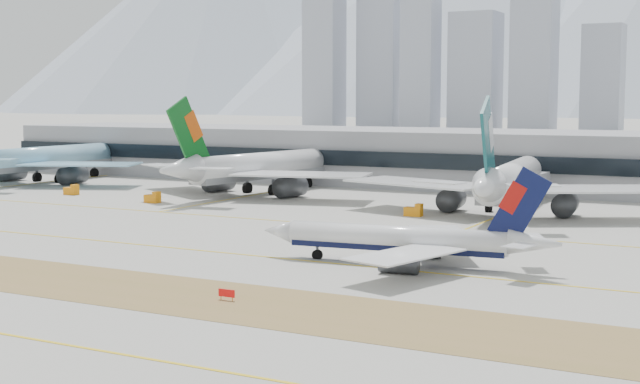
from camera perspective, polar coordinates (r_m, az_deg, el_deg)
The scene contains 11 objects.
ground at distance 144.76m, azimuth -6.75°, elevation -3.42°, with size 3000.00×3000.00×0.00m, color #A3A098.
taxiing_airliner at distance 126.98m, azimuth 5.59°, elevation -3.11°, with size 43.85×37.88×14.73m.
widebody_korean at distance 263.56m, azimuth -17.22°, elevation 1.99°, with size 67.92×66.29×24.21m.
widebody_eva at distance 221.02m, azimuth -4.06°, elevation 1.54°, with size 68.02×67.14×24.47m.
widebody_cathay at distance 187.55m, azimuth 11.97°, elevation 0.64°, with size 68.30×67.27×24.51m.
terminal at distance 246.62m, azimuth 8.56°, elevation 2.18°, with size 280.00×43.10×15.00m.
hold_sign_right at distance 105.49m, azimuth -6.00°, elevation -6.46°, with size 2.20×0.15×1.35m.
gse_c at distance 180.33m, azimuth 6.05°, elevation -1.22°, with size 3.55×2.00×2.60m.
gse_b at distance 206.07m, azimuth -10.64°, elevation -0.39°, with size 3.55×2.00×2.60m.
gse_a at distance 227.86m, azimuth -15.60°, elevation 0.09°, with size 3.55×2.00×2.60m.
city_skyline at distance 601.62m, azimuth 9.73°, elevation 8.40°, with size 342.00×49.80×140.00m.
Camera 1 is at (81.29, -117.44, 23.56)m, focal length 50.00 mm.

